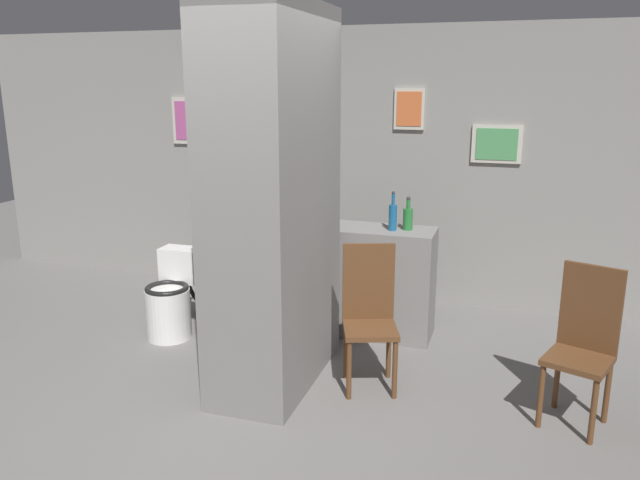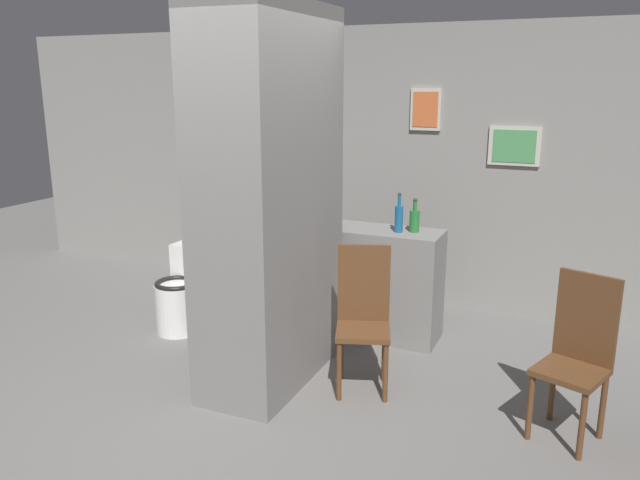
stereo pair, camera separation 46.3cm
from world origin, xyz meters
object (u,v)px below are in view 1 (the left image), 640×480
at_px(chair_by_doorway, 583,341).
at_px(bottle_tall, 393,216).
at_px(toilet, 171,300).
at_px(bicycle, 268,285).
at_px(chair_near_pillar, 369,312).

bearing_deg(chair_by_doorway, bottle_tall, 165.79).
xyz_separation_m(toilet, bicycle, (0.65, 0.56, 0.02)).
bearing_deg(chair_by_doorway, chair_near_pillar, -163.35).
height_order(chair_near_pillar, chair_by_doorway, same).
xyz_separation_m(chair_near_pillar, bottle_tall, (-0.02, 0.88, 0.51)).
distance_m(chair_near_pillar, bicycle, 1.47).
distance_m(chair_near_pillar, chair_by_doorway, 1.38).
bearing_deg(bottle_tall, bicycle, 178.63).
relative_size(chair_by_doorway, bicycle, 0.61).
distance_m(toilet, chair_near_pillar, 1.83).
bearing_deg(toilet, bicycle, 41.09).
distance_m(bicycle, bottle_tall, 1.32).
height_order(toilet, bicycle, toilet).
xyz_separation_m(chair_by_doorway, bicycle, (-2.52, 0.99, -0.20)).
height_order(chair_by_doorway, bottle_tall, bottle_tall).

